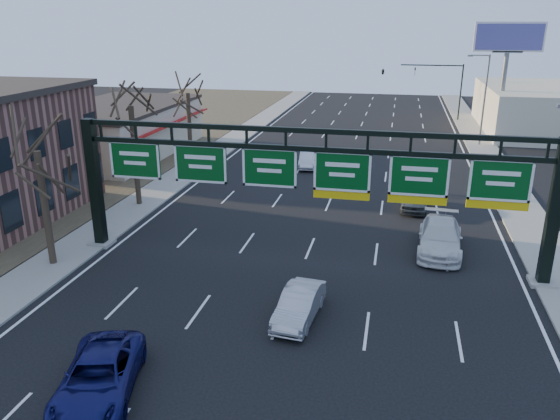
% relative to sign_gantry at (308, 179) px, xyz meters
% --- Properties ---
extents(ground, '(160.00, 160.00, 0.00)m').
position_rel_sign_gantry_xyz_m(ground, '(-0.16, -8.00, -4.63)').
color(ground, black).
rests_on(ground, ground).
extents(sidewalk_left, '(3.00, 120.00, 0.12)m').
position_rel_sign_gantry_xyz_m(sidewalk_left, '(-12.96, 12.00, -4.57)').
color(sidewalk_left, gray).
rests_on(sidewalk_left, ground).
extents(sidewalk_right, '(3.00, 120.00, 0.12)m').
position_rel_sign_gantry_xyz_m(sidewalk_right, '(12.64, 12.00, -4.57)').
color(sidewalk_right, gray).
rests_on(sidewalk_right, ground).
extents(dirt_strip_left, '(21.00, 120.00, 0.06)m').
position_rel_sign_gantry_xyz_m(dirt_strip_left, '(-25.16, 12.00, -4.60)').
color(dirt_strip_left, '#473D2B').
rests_on(dirt_strip_left, ground).
extents(lane_markings, '(21.60, 120.00, 0.01)m').
position_rel_sign_gantry_xyz_m(lane_markings, '(-0.16, 12.00, -4.62)').
color(lane_markings, white).
rests_on(lane_markings, ground).
extents(sign_gantry, '(24.60, 1.20, 7.20)m').
position_rel_sign_gantry_xyz_m(sign_gantry, '(0.00, 0.00, 0.00)').
color(sign_gantry, black).
rests_on(sign_gantry, ground).
extents(cream_strip, '(10.90, 18.40, 4.70)m').
position_rel_sign_gantry_xyz_m(cream_strip, '(-21.64, 21.00, -2.27)').
color(cream_strip, beige).
rests_on(cream_strip, ground).
extents(building_right_distant, '(12.00, 20.00, 5.00)m').
position_rel_sign_gantry_xyz_m(building_right_distant, '(19.84, 42.00, -2.13)').
color(building_right_distant, beige).
rests_on(building_right_distant, ground).
extents(tree_gantry, '(3.60, 3.60, 8.48)m').
position_rel_sign_gantry_xyz_m(tree_gantry, '(-12.96, -3.00, 2.48)').
color(tree_gantry, '#31231B').
rests_on(tree_gantry, sidewalk_left).
extents(tree_mid, '(3.60, 3.60, 9.24)m').
position_rel_sign_gantry_xyz_m(tree_mid, '(-12.96, 7.00, 3.23)').
color(tree_mid, '#31231B').
rests_on(tree_mid, sidewalk_left).
extents(tree_far, '(3.60, 3.60, 8.86)m').
position_rel_sign_gantry_xyz_m(tree_far, '(-12.96, 17.00, 2.86)').
color(tree_far, '#31231B').
rests_on(tree_far, sidewalk_left).
extents(streetlight_far, '(2.15, 0.22, 9.00)m').
position_rel_sign_gantry_xyz_m(streetlight_far, '(12.31, 32.00, 0.45)').
color(streetlight_far, slate).
rests_on(streetlight_far, sidewalk_right).
extents(billboard_right, '(7.00, 0.50, 12.00)m').
position_rel_sign_gantry_xyz_m(billboard_right, '(14.84, 36.98, 4.43)').
color(billboard_right, slate).
rests_on(billboard_right, ground).
extents(traffic_signal_mast, '(10.16, 0.54, 7.00)m').
position_rel_sign_gantry_xyz_m(traffic_signal_mast, '(5.53, 47.00, 0.87)').
color(traffic_signal_mast, black).
rests_on(traffic_signal_mast, ground).
extents(car_blue_suv, '(3.63, 5.61, 1.44)m').
position_rel_sign_gantry_xyz_m(car_blue_suv, '(-5.11, -12.07, -3.91)').
color(car_blue_suv, '#121452').
rests_on(car_blue_suv, ground).
extents(car_silver_sedan, '(1.82, 4.19, 1.34)m').
position_rel_sign_gantry_xyz_m(car_silver_sedan, '(0.61, -5.67, -3.96)').
color(car_silver_sedan, '#A3A3A7').
rests_on(car_silver_sedan, ground).
extents(car_white_wagon, '(2.66, 5.79, 1.64)m').
position_rel_sign_gantry_xyz_m(car_white_wagon, '(6.89, 3.15, -3.81)').
color(car_white_wagon, silver).
rests_on(car_white_wagon, ground).
extents(car_grey_far, '(2.10, 4.47, 1.48)m').
position_rel_sign_gantry_xyz_m(car_grey_far, '(5.70, 10.36, -3.89)').
color(car_grey_far, '#45494B').
rests_on(car_grey_far, ground).
extents(car_silver_distant, '(1.78, 4.18, 1.34)m').
position_rel_sign_gantry_xyz_m(car_silver_distant, '(-3.23, 19.73, -3.96)').
color(car_silver_distant, silver).
rests_on(car_silver_distant, ground).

